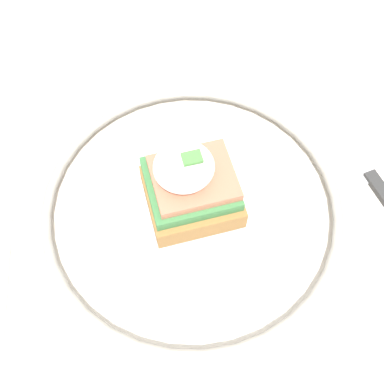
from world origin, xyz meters
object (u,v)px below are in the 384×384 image
(plate, at_px, (192,206))
(knife, at_px, (373,179))
(sandwich, at_px, (190,185))
(fork, at_px, (6,244))

(plate, distance_m, knife, 0.18)
(sandwich, xyz_separation_m, fork, (-0.17, 0.01, -0.04))
(sandwich, bearing_deg, plate, -59.82)
(fork, bearing_deg, sandwich, -2.17)
(knife, bearing_deg, sandwich, 174.75)
(sandwich, distance_m, fork, 0.18)
(plate, bearing_deg, sandwich, 120.18)
(plate, bearing_deg, knife, -4.59)
(plate, xyz_separation_m, sandwich, (-0.00, 0.00, 0.04))
(sandwich, bearing_deg, knife, -5.25)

